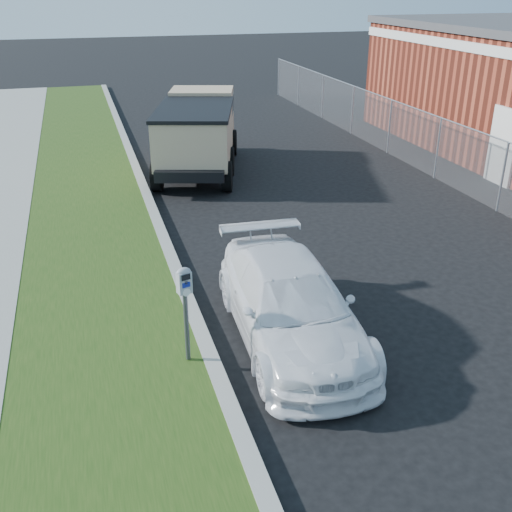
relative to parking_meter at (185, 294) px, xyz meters
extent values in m
plane|color=black|center=(2.94, 0.55, -1.27)|extent=(120.00, 120.00, 0.00)
cube|color=gray|center=(0.34, 2.55, -1.19)|extent=(0.25, 50.00, 0.15)
cube|color=#1E3D10|center=(-1.26, 2.55, -1.20)|extent=(3.00, 50.00, 0.13)
plane|color=slate|center=(8.94, 7.55, -0.37)|extent=(0.00, 30.00, 30.00)
cylinder|color=gray|center=(8.94, 7.55, 0.53)|extent=(0.04, 30.00, 0.04)
cylinder|color=gray|center=(8.94, 4.55, -0.37)|extent=(0.06, 0.06, 1.80)
cylinder|color=gray|center=(8.94, 7.55, -0.37)|extent=(0.06, 0.06, 1.80)
cylinder|color=gray|center=(8.94, 10.55, -0.37)|extent=(0.06, 0.06, 1.80)
cylinder|color=gray|center=(8.94, 13.55, -0.37)|extent=(0.06, 0.06, 1.80)
cylinder|color=gray|center=(8.94, 16.55, -0.37)|extent=(0.06, 0.06, 1.80)
cylinder|color=gray|center=(8.94, 19.55, -0.37)|extent=(0.06, 0.06, 1.80)
cylinder|color=gray|center=(8.94, 22.55, -0.37)|extent=(0.06, 0.06, 1.80)
cube|color=silver|center=(10.42, 8.55, 2.33)|extent=(0.06, 14.00, 0.30)
cube|color=silver|center=(10.39, 6.55, -0.17)|extent=(0.08, 1.10, 2.20)
cylinder|color=#3F4247|center=(0.00, 0.00, -0.56)|extent=(0.09, 0.09, 1.13)
cube|color=gray|center=(0.00, 0.00, 0.20)|extent=(0.23, 0.19, 0.34)
ellipsoid|color=gray|center=(0.00, 0.00, 0.36)|extent=(0.24, 0.19, 0.13)
cube|color=black|center=(0.02, -0.07, 0.31)|extent=(0.13, 0.05, 0.09)
cube|color=navy|center=(0.02, -0.07, 0.18)|extent=(0.12, 0.04, 0.08)
cylinder|color=silver|center=(0.02, -0.07, 0.06)|extent=(0.12, 0.04, 0.12)
cube|color=#3F4247|center=(0.02, -0.07, 0.22)|extent=(0.05, 0.02, 0.06)
imported|color=white|center=(1.76, 0.33, -0.62)|extent=(2.04, 4.56, 1.30)
cube|color=black|center=(2.24, 10.26, -0.65)|extent=(3.38, 5.80, 0.30)
cube|color=tan|center=(2.80, 12.15, 0.06)|extent=(2.37, 2.06, 1.72)
cube|color=black|center=(2.80, 12.15, 0.40)|extent=(2.40, 2.08, 0.51)
cube|color=tan|center=(2.04, 9.60, 0.06)|extent=(3.00, 4.04, 1.37)
cube|color=black|center=(2.04, 9.60, 0.77)|extent=(3.11, 4.15, 0.10)
cube|color=black|center=(3.03, 12.93, -0.71)|extent=(2.01, 0.71, 0.26)
cylinder|color=black|center=(1.83, 12.35, -0.84)|extent=(0.51, 0.90, 0.86)
cylinder|color=black|center=(3.72, 11.79, -0.84)|extent=(0.51, 0.90, 0.86)
cylinder|color=black|center=(1.17, 10.13, -0.84)|extent=(0.51, 0.90, 0.86)
cylinder|color=black|center=(3.06, 9.57, -0.84)|extent=(0.51, 0.90, 0.86)
cylinder|color=black|center=(0.73, 8.65, -0.84)|extent=(0.51, 0.90, 0.86)
cylinder|color=black|center=(2.62, 8.09, -0.84)|extent=(0.51, 0.90, 0.86)
camera|label=1|loc=(-1.18, -7.68, 4.17)|focal=42.00mm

